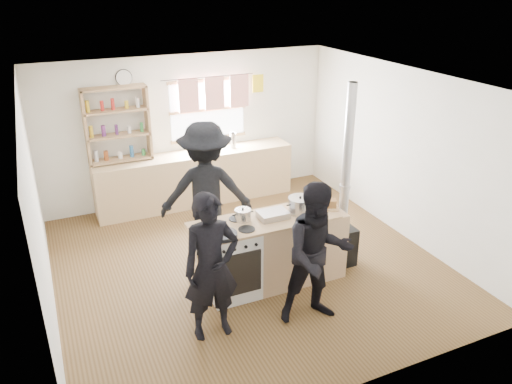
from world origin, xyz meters
TOP-DOWN VIEW (x-y plane):
  - ground at (0.00, 0.00)m, footprint 5.00×5.00m
  - back_counter at (0.00, 2.22)m, footprint 3.40×0.55m
  - shelving_unit at (-1.20, 2.34)m, footprint 1.00×0.28m
  - thermos at (0.70, 2.22)m, footprint 0.10×0.10m
  - cooking_island at (0.14, -0.55)m, footprint 1.97×0.64m
  - skillet_greens at (-0.61, -0.75)m, footprint 0.32×0.32m
  - roast_tray at (0.12, -0.54)m, footprint 0.36×0.26m
  - stockpot_stove at (-0.25, -0.46)m, footprint 0.20×0.20m
  - stockpot_counter at (0.49, -0.56)m, footprint 0.31×0.31m
  - bread_board at (0.87, -0.59)m, footprint 0.34×0.30m
  - flue_heater at (1.17, -0.51)m, footprint 0.35×0.35m
  - person_near_left at (-0.91, -1.18)m, footprint 0.62×0.41m
  - person_near_right at (0.25, -1.40)m, footprint 0.92×0.77m
  - person_far at (-0.40, 0.45)m, footprint 1.41×1.05m

SIDE VIEW (x-z plane):
  - ground at x=0.00m, z-range -0.01..0.00m
  - back_counter at x=0.00m, z-range 0.00..0.90m
  - cooking_island at x=0.14m, z-range 0.00..0.93m
  - flue_heater at x=1.17m, z-range -0.61..1.89m
  - person_near_left at x=-0.91m, z-range 0.00..1.68m
  - person_near_right at x=0.25m, z-range 0.00..1.68m
  - skillet_greens at x=-0.61m, z-range 0.93..0.98m
  - person_far at x=-0.40m, z-range 0.00..1.94m
  - roast_tray at x=0.12m, z-range 0.93..1.01m
  - bread_board at x=0.87m, z-range 0.92..1.04m
  - stockpot_stove at x=-0.25m, z-range 0.92..1.09m
  - stockpot_counter at x=0.49m, z-range 0.92..1.15m
  - thermos at x=0.70m, z-range 0.90..1.17m
  - shelving_unit at x=-1.20m, z-range 0.91..2.11m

